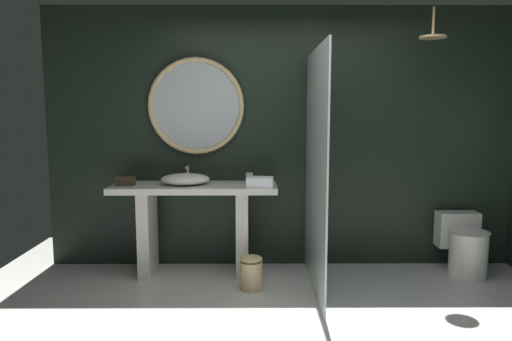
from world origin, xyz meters
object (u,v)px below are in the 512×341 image
Objects in this scene: rain_shower_head at (433,35)px; tissue_box at (125,181)px; toilet at (464,245)px; round_wall_mirror at (196,106)px; folded_hand_towel at (260,182)px; vessel_sink at (185,179)px; tumbler_cup at (249,178)px; waste_bin at (251,272)px.

tissue_box is at bearing 178.58° from rain_shower_head.
tissue_box is at bearing -179.54° from toilet.
round_wall_mirror is 3.93× the size of folded_hand_towel.
vessel_sink is 0.61m from tumbler_cup.
rain_shower_head is (2.82, -0.07, 1.33)m from tissue_box.
tumbler_cup is at bearing 4.54° from tissue_box.
waste_bin is at bearing -106.47° from folded_hand_towel.
vessel_sink is 1.49× the size of waste_bin.
toilet is (2.70, -0.02, -0.65)m from vessel_sink.
round_wall_mirror is 1.02m from folded_hand_towel.
round_wall_mirror is 1.67× the size of toilet.
toilet reaches higher than waste_bin.
tissue_box is 0.18× the size of round_wall_mirror.
tumbler_cup reaches higher than folded_hand_towel.
waste_bin is at bearing -34.43° from vessel_sink.
folded_hand_towel is (-1.99, -0.14, 0.64)m from toilet.
toilet is at bearing -5.74° from round_wall_mirror.
round_wall_mirror is 2.30m from rain_shower_head.
round_wall_mirror reaches higher than toilet.
tumbler_cup reaches higher than waste_bin.
round_wall_mirror is 2.96m from toilet.
toilet is (3.26, 0.03, -0.64)m from tissue_box.
vessel_sink reaches higher than waste_bin.
round_wall_mirror is 3.07× the size of waste_bin.
waste_bin is 1.28× the size of folded_hand_towel.
vessel_sink is 0.73m from folded_hand_towel.
folded_hand_towel reaches higher than tissue_box.
folded_hand_towel is at bearing -4.98° from tissue_box.
vessel_sink is at bearing 179.49° from toilet.
rain_shower_head reaches higher than toilet.
vessel_sink is at bearing 176.96° from rain_shower_head.
round_wall_mirror is (0.08, 0.24, 0.69)m from vessel_sink.
tissue_box is at bearing -155.82° from round_wall_mirror.
folded_hand_towel is at bearing 73.53° from waste_bin.
tissue_box is 3.33m from toilet.
tissue_box is at bearing -174.88° from vessel_sink.
tumbler_cup is 2.12m from rain_shower_head.
vessel_sink is at bearing -109.42° from round_wall_mirror.
toilet is 1.83× the size of waste_bin.
vessel_sink is 4.30× the size of tumbler_cup.
tumbler_cup reaches higher than tissue_box.
rain_shower_head is (2.27, -0.12, 1.32)m from vessel_sink.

